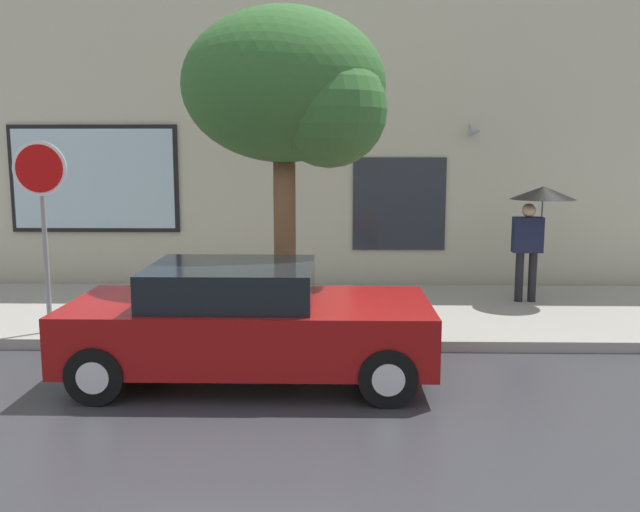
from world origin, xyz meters
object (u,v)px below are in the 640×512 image
object	(u,v)px
stop_sign	(42,199)
fire_hydrant	(180,299)
parked_car	(247,322)
pedestrian_with_umbrella	(538,209)
street_tree	(293,92)

from	to	relation	value
stop_sign	fire_hydrant	bearing A→B (deg)	18.82
stop_sign	parked_car	bearing A→B (deg)	-26.48
parked_car	fire_hydrant	size ratio (longest dim) A/B	5.64
pedestrian_with_umbrella	parked_car	bearing A→B (deg)	-140.47
pedestrian_with_umbrella	stop_sign	distance (m)	7.83
street_tree	stop_sign	xyz separation A→B (m)	(-3.48, -0.22, -1.45)
street_tree	stop_sign	size ratio (longest dim) A/B	1.67
fire_hydrant	parked_car	bearing A→B (deg)	-58.51
parked_car	fire_hydrant	world-z (taller)	parked_car
fire_hydrant	pedestrian_with_umbrella	world-z (taller)	pedestrian_with_umbrella
street_tree	parked_car	bearing A→B (deg)	-104.83
street_tree	stop_sign	bearing A→B (deg)	-176.45
fire_hydrant	pedestrian_with_umbrella	xyz separation A→B (m)	(5.77, 1.60, 1.24)
fire_hydrant	street_tree	world-z (taller)	street_tree
parked_car	fire_hydrant	distance (m)	2.47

